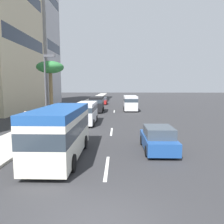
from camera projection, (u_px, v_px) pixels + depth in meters
name	position (u px, v px, depth m)	size (l,w,h in m)	color
ground_plane	(114.00, 109.00, 37.25)	(198.00, 198.00, 0.00)	#2D2D30
sidewalk_right	(75.00, 109.00, 37.42)	(162.00, 3.42, 0.15)	#B2ADA3
lane_stripe_near	(107.00, 168.00, 10.55)	(3.20, 0.16, 0.01)	silver
lane_stripe_mid	(112.00, 132.00, 18.91)	(3.20, 0.16, 0.01)	silver
lane_stripe_far	(114.00, 111.00, 34.03)	(3.20, 0.16, 0.01)	silver
car_lead	(103.00, 101.00, 47.41)	(4.31, 1.90, 1.57)	#A51E1E
car_second	(158.00, 139.00, 13.27)	(4.03, 1.90, 1.55)	#1E478C
van_third	(130.00, 102.00, 34.96)	(5.17, 2.22, 2.46)	silver
van_fourth	(97.00, 103.00, 33.23)	(4.87, 2.05, 2.41)	black
van_fifth	(86.00, 112.00, 22.79)	(5.32, 2.06, 2.30)	silver
minibus_sixth	(61.00, 131.00, 11.80)	(6.58, 2.34, 2.86)	silver
pedestrian_near_lamp	(26.00, 120.00, 18.35)	(0.38, 0.33, 1.75)	gold
palm_tree	(50.00, 69.00, 25.85)	(3.27, 3.27, 6.94)	brown
street_lamp	(47.00, 84.00, 18.05)	(0.24, 0.97, 6.56)	#4C4C51
office_tower_far	(24.00, 8.00, 46.56)	(10.07, 12.81, 42.18)	#BCBCC1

